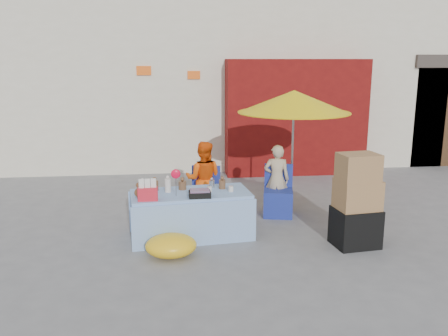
{
  "coord_description": "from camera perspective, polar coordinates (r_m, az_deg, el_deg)",
  "views": [
    {
      "loc": [
        -0.64,
        -6.29,
        2.6
      ],
      "look_at": [
        0.14,
        0.6,
        1.0
      ],
      "focal_mm": 38.0,
      "sensor_mm": 36.0,
      "label": 1
    }
  ],
  "objects": [
    {
      "name": "backdrop",
      "position": [
        13.87,
        -1.73,
        15.05
      ],
      "size": [
        14.0,
        8.0,
        7.8
      ],
      "color": "silver",
      "rests_on": "ground"
    },
    {
      "name": "chair_right",
      "position": [
        8.1,
        6.52,
        -3.92
      ],
      "size": [
        0.57,
        0.56,
        0.85
      ],
      "rotation": [
        0.0,
        0.0,
        -0.22
      ],
      "color": "navy",
      "rests_on": "ground"
    },
    {
      "name": "umbrella",
      "position": [
        8.13,
        8.42,
        7.85
      ],
      "size": [
        1.9,
        1.9,
        2.09
      ],
      "color": "gray",
      "rests_on": "ground"
    },
    {
      "name": "vendor_orange",
      "position": [
        7.95,
        -2.48,
        -1.32
      ],
      "size": [
        0.71,
        0.61,
        1.27
      ],
      "primitive_type": "imported",
      "rotation": [
        0.0,
        0.0,
        2.92
      ],
      "color": "#FA580D",
      "rests_on": "ground"
    },
    {
      "name": "tarp_bundle",
      "position": [
        6.48,
        -6.39,
        -9.26
      ],
      "size": [
        0.72,
        0.59,
        0.31
      ],
      "primitive_type": "ellipsoid",
      "rotation": [
        0.0,
        0.0,
        -0.06
      ],
      "color": "yellow",
      "rests_on": "ground"
    },
    {
      "name": "box_stack",
      "position": [
        6.9,
        15.67,
        -4.19
      ],
      "size": [
        0.66,
        0.57,
        1.34
      ],
      "rotation": [
        0.0,
        0.0,
        0.13
      ],
      "color": "black",
      "rests_on": "ground"
    },
    {
      "name": "ground",
      "position": [
        6.84,
        -0.61,
        -9.36
      ],
      "size": [
        80.0,
        80.0,
        0.0
      ],
      "primitive_type": "plane",
      "color": "slate",
      "rests_on": "ground"
    },
    {
      "name": "vendor_beige",
      "position": [
        8.14,
        6.34,
        -1.34
      ],
      "size": [
        0.49,
        0.37,
        1.19
      ],
      "primitive_type": "imported",
      "rotation": [
        0.0,
        0.0,
        2.92
      ],
      "color": "tan",
      "rests_on": "ground"
    },
    {
      "name": "market_table",
      "position": [
        7.09,
        -4.07,
        -5.53
      ],
      "size": [
        1.86,
        1.03,
        1.08
      ],
      "rotation": [
        0.0,
        0.0,
        0.12
      ],
      "color": "#92BDEB",
      "rests_on": "ground"
    },
    {
      "name": "chair_left",
      "position": [
        7.92,
        -2.36,
        -4.24
      ],
      "size": [
        0.57,
        0.56,
        0.85
      ],
      "rotation": [
        0.0,
        0.0,
        -0.22
      ],
      "color": "navy",
      "rests_on": "ground"
    }
  ]
}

